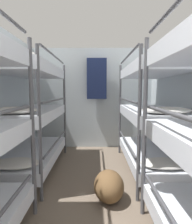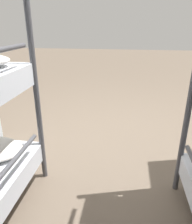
# 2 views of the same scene
# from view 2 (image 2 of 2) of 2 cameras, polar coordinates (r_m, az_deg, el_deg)

# --- Properties ---
(ground_plane) EXTENTS (20.00, 20.00, 0.00)m
(ground_plane) POSITION_cam_2_polar(r_m,az_deg,el_deg) (2.52, 4.27, -9.34)
(ground_plane) COLOR #6B5B4C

